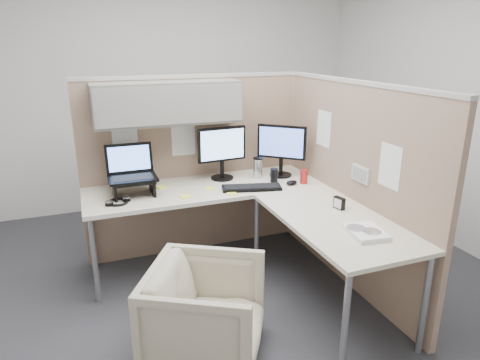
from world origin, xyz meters
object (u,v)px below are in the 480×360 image
object	(u,v)px
monitor_left	(222,149)
desk	(249,204)
office_chair	(206,309)
keyboard	(252,188)

from	to	relation	value
monitor_left	desk	bearing A→B (deg)	-91.51
office_chair	monitor_left	size ratio (longest dim) A/B	1.47
desk	keyboard	size ratio (longest dim) A/B	4.10
office_chair	keyboard	world-z (taller)	keyboard
monitor_left	keyboard	size ratio (longest dim) A/B	0.96
desk	office_chair	bearing A→B (deg)	-128.21
office_chair	monitor_left	distance (m)	1.55
desk	monitor_left	xyz separation A→B (m)	(-0.03, 0.56, 0.32)
desk	monitor_left	world-z (taller)	monitor_left
monitor_left	keyboard	world-z (taller)	monitor_left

